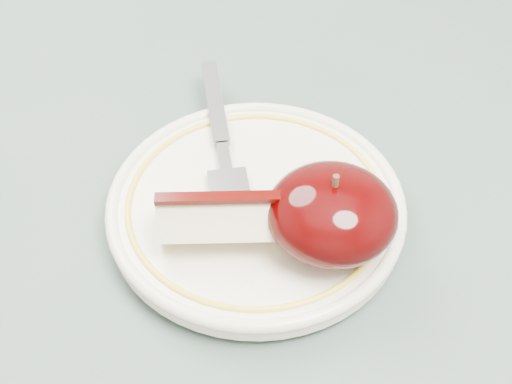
# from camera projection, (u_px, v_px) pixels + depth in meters

# --- Properties ---
(table) EXTENTS (0.90, 0.90, 0.75)m
(table) POSITION_uv_depth(u_px,v_px,m) (166.00, 249.00, 0.59)
(table) COLOR brown
(table) RESTS_ON ground
(plate) EXTENTS (0.20, 0.20, 0.02)m
(plate) POSITION_uv_depth(u_px,v_px,m) (256.00, 206.00, 0.48)
(plate) COLOR beige
(plate) RESTS_ON table
(apple_half) EXTENTS (0.08, 0.08, 0.06)m
(apple_half) POSITION_uv_depth(u_px,v_px,m) (332.00, 213.00, 0.44)
(apple_half) COLOR black
(apple_half) RESTS_ON plate
(apple_wedge) EXTENTS (0.09, 0.05, 0.04)m
(apple_wedge) POSITION_uv_depth(u_px,v_px,m) (226.00, 219.00, 0.45)
(apple_wedge) COLOR beige
(apple_wedge) RESTS_ON plate
(fork) EXTENTS (0.06, 0.18, 0.00)m
(fork) POSITION_uv_depth(u_px,v_px,m) (222.00, 145.00, 0.51)
(fork) COLOR gray
(fork) RESTS_ON plate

